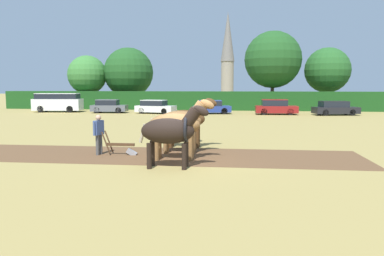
{
  "coord_description": "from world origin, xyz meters",
  "views": [
    {
      "loc": [
        2.11,
        -14.11,
        2.99
      ],
      "look_at": [
        -0.04,
        2.45,
        1.1
      ],
      "focal_mm": 35.0,
      "sensor_mm": 36.0,
      "label": 1
    }
  ],
  "objects": [
    {
      "name": "ground_plane",
      "position": [
        0.0,
        0.0,
        0.0
      ],
      "size": [
        240.0,
        240.0,
        0.0
      ],
      "primitive_type": "plane",
      "color": "#998447"
    },
    {
      "name": "parked_car_left",
      "position": [
        -12.44,
        25.95,
        0.71
      ],
      "size": [
        4.03,
        2.15,
        1.47
      ],
      "rotation": [
        0.0,
        0.0,
        0.09
      ],
      "color": "#565B66",
      "rests_on": "ground"
    },
    {
      "name": "farmer_at_plow",
      "position": [
        -3.97,
        1.3,
        1.02
      ],
      "size": [
        0.34,
        0.67,
        1.75
      ],
      "rotation": [
        0.0,
        0.0,
        -0.28
      ],
      "color": "#4C4C4C",
      "rests_on": "ground"
    },
    {
      "name": "parked_car_right",
      "position": [
        11.7,
        25.6,
        0.7
      ],
      "size": [
        4.74,
        2.56,
        1.45
      ],
      "rotation": [
        0.0,
        0.0,
        0.2
      ],
      "color": "black",
      "rests_on": "ground"
    },
    {
      "name": "draft_horse_lead_right",
      "position": [
        -0.41,
        0.68,
        1.44
      ],
      "size": [
        2.8,
        1.01,
        2.53
      ],
      "rotation": [
        0.0,
        0.0,
        0.02
      ],
      "color": "brown",
      "rests_on": "ground"
    },
    {
      "name": "parked_car_center_left",
      "position": [
        -7.07,
        25.52,
        0.71
      ],
      "size": [
        4.52,
        2.54,
        1.46
      ],
      "rotation": [
        0.0,
        0.0,
        -0.2
      ],
      "color": "silver",
      "rests_on": "ground"
    },
    {
      "name": "draft_horse_lead_left",
      "position": [
        -0.39,
        -0.86,
        1.36
      ],
      "size": [
        2.63,
        1.02,
        2.37
      ],
      "rotation": [
        0.0,
        0.0,
        0.02
      ],
      "color": "black",
      "rests_on": "ground"
    },
    {
      "name": "tree_left",
      "position": [
        -13.16,
        36.0,
        4.8
      ],
      "size": [
        6.74,
        6.74,
        8.17
      ],
      "color": "#423323",
      "rests_on": "ground"
    },
    {
      "name": "farmer_beside_team",
      "position": [
        -0.32,
        5.32,
        1.0
      ],
      "size": [
        0.54,
        0.48,
        1.71
      ],
      "rotation": [
        0.0,
        0.0,
        0.87
      ],
      "color": "#4C4C4C",
      "rests_on": "ground"
    },
    {
      "name": "draft_horse_trail_left",
      "position": [
        -0.44,
        2.23,
        1.43
      ],
      "size": [
        2.6,
        0.98,
        2.46
      ],
      "rotation": [
        0.0,
        0.0,
        0.02
      ],
      "color": "brown",
      "rests_on": "ground"
    },
    {
      "name": "plow",
      "position": [
        -2.93,
        1.41,
        0.31
      ],
      "size": [
        1.53,
        0.47,
        1.13
      ],
      "rotation": [
        0.0,
        0.0,
        0.02
      ],
      "color": "#4C331E",
      "rests_on": "ground"
    },
    {
      "name": "church_spire",
      "position": [
        -0.44,
        57.76,
        8.81
      ],
      "size": [
        2.59,
        2.59,
        16.84
      ],
      "color": "gray",
      "rests_on": "ground"
    },
    {
      "name": "tree_center_left",
      "position": [
        6.08,
        34.42,
        6.25
      ],
      "size": [
        7.13,
        7.13,
        9.82
      ],
      "color": "brown",
      "rests_on": "ground"
    },
    {
      "name": "draft_horse_trail_right",
      "position": [
        -0.46,
        3.77,
        1.39
      ],
      "size": [
        2.72,
        0.95,
        2.48
      ],
      "rotation": [
        0.0,
        0.0,
        0.02
      ],
      "color": "#513319",
      "rests_on": "ground"
    },
    {
      "name": "plowed_furrow_strip",
      "position": [
        -3.9,
        1.4,
        0.0
      ],
      "size": [
        22.48,
        4.51,
        0.01
      ],
      "primitive_type": "cube",
      "rotation": [
        0.0,
        0.0,
        0.02
      ],
      "color": "brown",
      "rests_on": "ground"
    },
    {
      "name": "tree_far_left",
      "position": [
        -18.47,
        34.54,
        4.45
      ],
      "size": [
        5.19,
        5.19,
        7.06
      ],
      "color": "#423323",
      "rests_on": "ground"
    },
    {
      "name": "tree_center",
      "position": [
        13.09,
        36.1,
        4.97
      ],
      "size": [
        5.76,
        5.76,
        7.86
      ],
      "color": "#4C3823",
      "rests_on": "ground"
    },
    {
      "name": "parked_van",
      "position": [
        -18.65,
        26.38,
        1.11
      ],
      "size": [
        5.55,
        2.47,
        2.14
      ],
      "rotation": [
        0.0,
        0.0,
        0.11
      ],
      "color": "silver",
      "rests_on": "ground"
    },
    {
      "name": "parked_car_center_right",
      "position": [
        5.76,
        25.7,
        0.76
      ],
      "size": [
        4.35,
        1.88,
        1.58
      ],
      "rotation": [
        0.0,
        0.0,
        0.04
      ],
      "color": "maroon",
      "rests_on": "ground"
    },
    {
      "name": "hedgerow",
      "position": [
        0.0,
        32.16,
        1.15
      ],
      "size": [
        56.75,
        1.65,
        2.3
      ],
      "primitive_type": "cube",
      "color": "#194719",
      "rests_on": "ground"
    },
    {
      "name": "parked_car_center",
      "position": [
        -0.99,
        25.85,
        0.7
      ],
      "size": [
        4.22,
        2.45,
        1.45
      ],
      "rotation": [
        0.0,
        0.0,
        0.2
      ],
      "color": "navy",
      "rests_on": "ground"
    }
  ]
}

